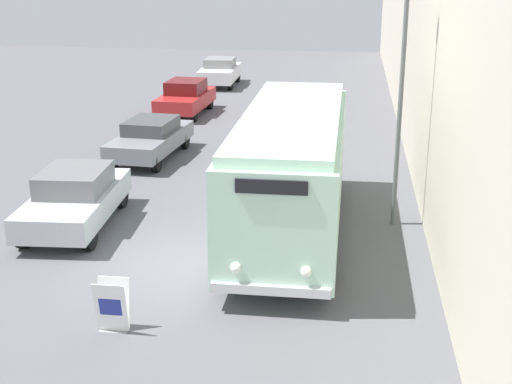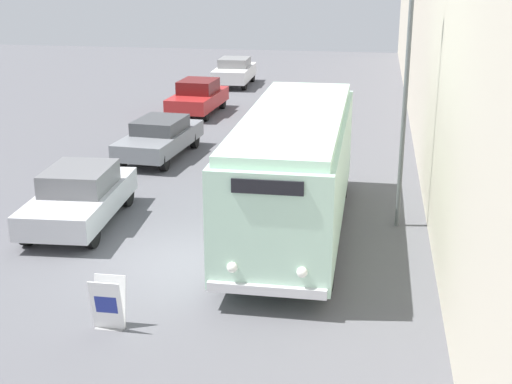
{
  "view_description": "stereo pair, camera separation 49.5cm",
  "coord_description": "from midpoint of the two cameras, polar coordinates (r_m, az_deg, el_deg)",
  "views": [
    {
      "loc": [
        3.9,
        -14.95,
        6.87
      ],
      "look_at": [
        1.89,
        0.09,
        1.84
      ],
      "focal_mm": 50.0,
      "sensor_mm": 36.0,
      "label": 1
    },
    {
      "loc": [
        4.39,
        -14.88,
        6.87
      ],
      "look_at": [
        1.89,
        0.09,
        1.84
      ],
      "focal_mm": 50.0,
      "sensor_mm": 36.0,
      "label": 2
    }
  ],
  "objects": [
    {
      "name": "ground_plane",
      "position": [
        16.94,
        -7.26,
        -5.75
      ],
      "size": [
        80.0,
        80.0,
        0.0
      ],
      "primitive_type": "plane",
      "color": "#56565B"
    },
    {
      "name": "vintage_bus",
      "position": [
        18.07,
        2.06,
        2.03
      ],
      "size": [
        2.53,
        9.22,
        3.21
      ],
      "color": "black",
      "rests_on": "ground_plane"
    },
    {
      "name": "parked_car_near",
      "position": [
        19.54,
        -14.99,
        -0.46
      ],
      "size": [
        2.19,
        4.64,
        1.55
      ],
      "rotation": [
        0.0,
        0.0,
        0.06
      ],
      "color": "black",
      "rests_on": "ground_plane"
    },
    {
      "name": "parked_car_distant",
      "position": [
        40.18,
        -3.26,
        9.6
      ],
      "size": [
        1.9,
        4.18,
        1.51
      ],
      "rotation": [
        0.0,
        0.0,
        0.01
      ],
      "color": "black",
      "rests_on": "ground_plane"
    },
    {
      "name": "streetlamp",
      "position": [
        18.5,
        10.92,
        10.14
      ],
      "size": [
        0.36,
        0.36,
        6.73
      ],
      "color": "#595E60",
      "rests_on": "ground_plane"
    },
    {
      "name": "sign_board",
      "position": [
        14.1,
        -12.43,
        -8.94
      ],
      "size": [
        0.63,
        0.39,
        1.05
      ],
      "color": "gray",
      "rests_on": "ground_plane"
    },
    {
      "name": "parked_car_mid",
      "position": [
        25.69,
        -8.97,
        4.3
      ],
      "size": [
        2.17,
        4.66,
        1.39
      ],
      "rotation": [
        0.0,
        0.0,
        -0.08
      ],
      "color": "black",
      "rests_on": "ground_plane"
    },
    {
      "name": "building_wall_right",
      "position": [
        25.17,
        12.33,
        11.23
      ],
      "size": [
        0.3,
        60.0,
        7.87
      ],
      "color": "beige",
      "rests_on": "ground_plane"
    },
    {
      "name": "parked_car_far",
      "position": [
        32.85,
        -6.08,
        7.55
      ],
      "size": [
        2.05,
        4.28,
        1.54
      ],
      "rotation": [
        0.0,
        0.0,
        -0.06
      ],
      "color": "black",
      "rests_on": "ground_plane"
    }
  ]
}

